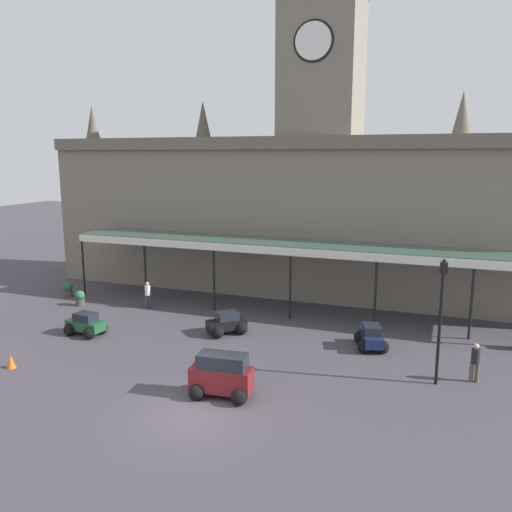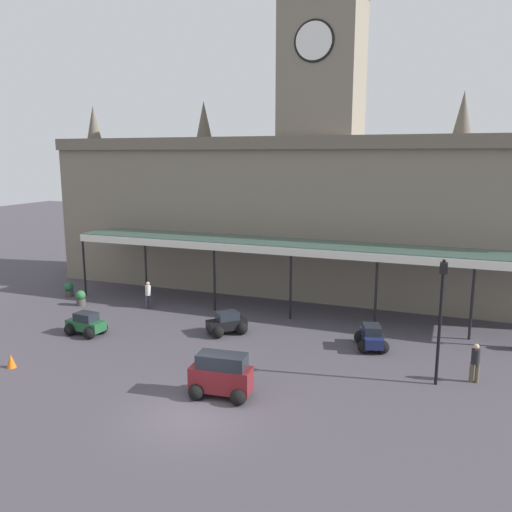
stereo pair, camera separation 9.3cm
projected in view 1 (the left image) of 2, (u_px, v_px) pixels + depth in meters
name	position (u px, v px, depth m)	size (l,w,h in m)	color
ground_plane	(194.00, 414.00, 19.00)	(140.00, 140.00, 0.00)	#443F48
station_building	(319.00, 202.00, 34.88)	(38.03, 6.10, 20.30)	slate
entrance_canopy	(297.00, 246.00, 30.44)	(28.91, 3.26, 4.24)	#38564C
car_navy_sedan	(371.00, 338.00, 25.40)	(1.88, 2.22, 1.19)	#19214C
car_maroon_van	(222.00, 377.00, 20.19)	(2.48, 1.75, 1.77)	maroon
car_green_sedan	(86.00, 325.00, 27.31)	(2.12, 1.64, 1.19)	#1E512D
car_black_sedan	(227.00, 325.00, 27.45)	(2.21, 2.22, 1.19)	black
pedestrian_beside_cars	(475.00, 361.00, 21.54)	(0.39, 0.34, 1.67)	brown
pedestrian_crossing_forecourt	(148.00, 294.00, 31.97)	(0.34, 0.34, 1.67)	#3F384C
victorian_lamppost	(441.00, 308.00, 20.87)	(0.30, 0.30, 5.27)	black
traffic_cone	(11.00, 361.00, 23.05)	(0.40, 0.40, 0.62)	orange
planter_near_kerb	(80.00, 298.00, 32.61)	(0.60, 0.60, 0.96)	#47423D
planter_by_canopy	(68.00, 289.00, 34.72)	(0.60, 0.60, 0.96)	#47423D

